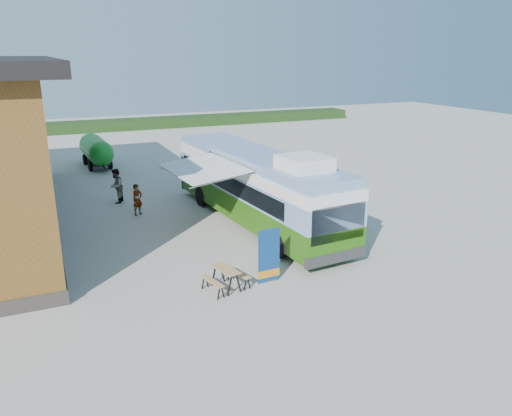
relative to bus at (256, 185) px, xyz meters
name	(u,v)px	position (x,y,z in m)	size (l,w,h in m)	color
ground	(254,270)	(-2.25, -4.97, -1.86)	(100.00, 100.00, 0.00)	#BCB7AD
hedge	(183,121)	(5.75, 33.03, -1.36)	(40.00, 3.00, 1.00)	#264419
bus	(256,185)	(0.00, 0.00, 0.00)	(3.74, 12.85, 3.89)	#3B7313
awning	(208,170)	(-2.39, -0.18, 0.97)	(3.18, 4.71, 0.54)	white
banner	(269,261)	(-2.16, -6.04, -1.05)	(0.86, 0.23, 1.97)	navy
picnic_table	(226,274)	(-3.72, -5.96, -1.30)	(1.55, 1.45, 0.75)	tan
person_a	(137,200)	(-4.88, 3.45, -1.08)	(0.57, 0.37, 1.56)	#999999
person_b	(116,186)	(-5.51, 5.94, -0.93)	(0.90, 0.70, 1.85)	#999999
slurry_tanker	(96,150)	(-5.40, 15.57, -0.65)	(1.91, 5.69, 2.10)	#198C23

